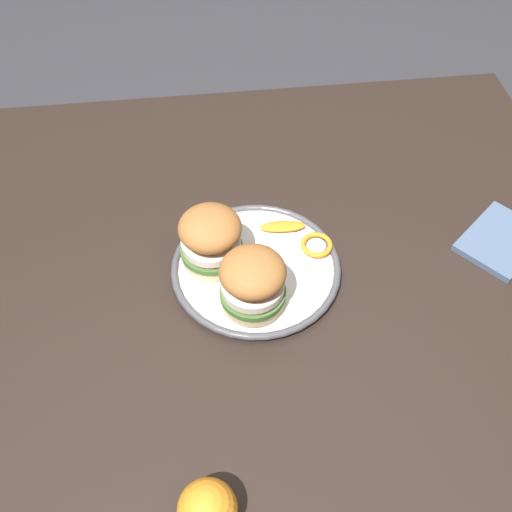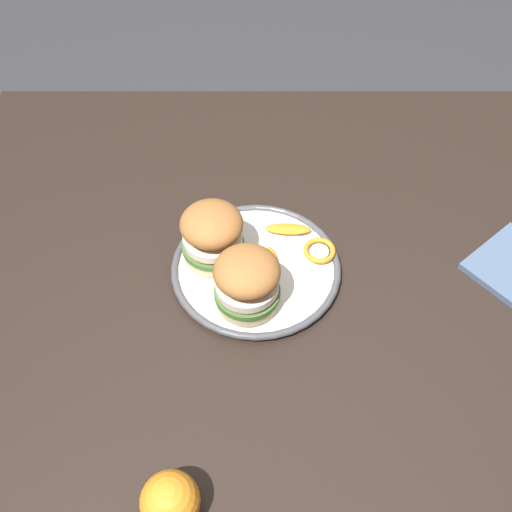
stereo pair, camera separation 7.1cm
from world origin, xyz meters
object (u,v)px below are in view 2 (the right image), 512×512
Objects in this scene: dinner_plate at (256,268)px; sandwich_half_right at (212,234)px; whole_orange at (170,501)px; dining_table at (269,314)px; sandwich_half_left at (247,281)px.

sandwich_half_right reaches higher than dinner_plate.
dining_table is at bearing -109.44° from whole_orange.
dinner_plate is at bearing -38.79° from dining_table.
sandwich_half_left and sandwich_half_right have the same top height.
sandwich_half_left is at bearing -106.35° from whole_orange.
sandwich_half_right is 1.89× the size of whole_orange.
dinner_plate is at bearing -100.73° from sandwich_half_left.
dinner_plate is 2.04× the size of sandwich_half_left.
sandwich_half_right is (0.06, -0.09, 0.00)m from sandwich_half_left.
dining_table is 0.11m from dinner_plate.
sandwich_half_left reaches higher than dinner_plate.
dinner_plate is (0.02, -0.02, 0.11)m from dining_table.
sandwich_half_left is 0.32m from whole_orange.
whole_orange is at bearing 73.65° from sandwich_half_left.
sandwich_half_right is 0.40m from whole_orange.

